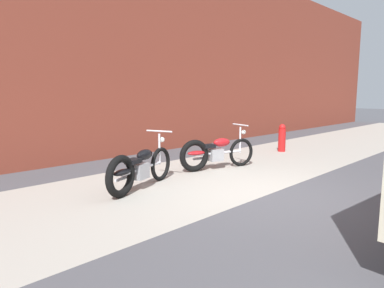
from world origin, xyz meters
name	(u,v)px	position (x,y,z in m)	size (l,w,h in m)	color
ground_plane	(267,195)	(0.00, 0.00, 0.00)	(80.00, 80.00, 0.00)	#47474C
sidewalk_slab	(195,178)	(0.00, 1.75, 0.00)	(36.00, 3.50, 0.01)	#9E998E
brick_building_wall	(103,43)	(0.00, 5.20, 3.08)	(36.00, 0.50, 6.17)	brown
motorcycle_black	(137,169)	(-1.40, 1.85, 0.40)	(1.93, 0.86, 1.03)	black
motorcycle_red	(213,153)	(0.88, 2.03, 0.40)	(1.95, 0.81, 1.03)	black
fire_hydrant	(282,138)	(4.27, 2.22, 0.42)	(0.22, 0.22, 0.84)	red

